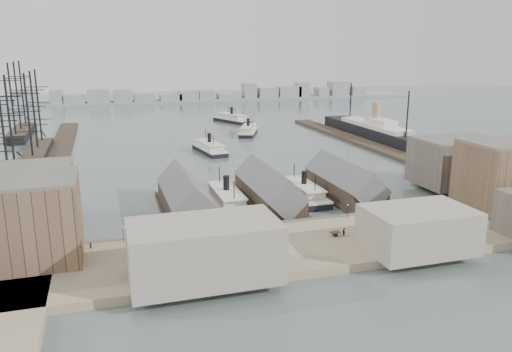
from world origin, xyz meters
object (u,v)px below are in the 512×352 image
object	(u,v)px
ferry_docked_west	(227,199)
horse_cart_left	(160,250)
tram	(427,212)
horse_cart_right	(342,232)
horse_cart_center	(259,239)
ocean_steamer	(375,131)

from	to	relation	value
ferry_docked_west	horse_cart_left	size ratio (longest dim) A/B	6.59
tram	horse_cart_left	size ratio (longest dim) A/B	2.15
ferry_docked_west	tram	bearing A→B (deg)	-33.70
horse_cart_right	horse_cart_center	bearing A→B (deg)	79.65
ferry_docked_west	horse_cart_left	world-z (taller)	ferry_docked_west
ferry_docked_west	ocean_steamer	bearing A→B (deg)	41.26
tram	horse_cart_right	xyz separation A→B (m)	(-28.00, -4.89, -0.88)
tram	horse_cart_center	world-z (taller)	tram
ocean_steamer	tram	bearing A→B (deg)	-114.33
ocean_steamer	horse_cart_left	xyz separation A→B (m)	(-129.31, -127.37, -1.47)
tram	horse_cart_left	world-z (taller)	tram
ocean_steamer	horse_cart_center	world-z (taller)	ocean_steamer
ocean_steamer	horse_cart_center	bearing A→B (deg)	-129.68
ferry_docked_west	horse_cart_left	distance (m)	42.81
ferry_docked_west	tram	world-z (taller)	ferry_docked_west
horse_cart_left	ocean_steamer	bearing A→B (deg)	-8.89
tram	horse_cart_center	size ratio (longest dim) A/B	1.94
tram	horse_cart_left	bearing A→B (deg)	-173.97
tram	horse_cart_center	xyz separation A→B (m)	(-49.35, -2.80, -0.92)
ferry_docked_west	horse_cart_left	bearing A→B (deg)	-124.60
horse_cart_center	horse_cart_right	world-z (taller)	horse_cart_right
horse_cart_center	horse_cart_left	bearing A→B (deg)	83.29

